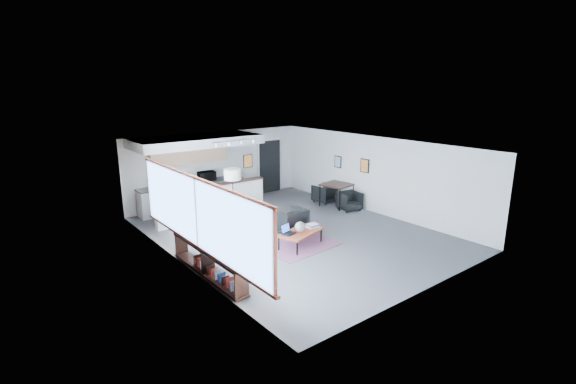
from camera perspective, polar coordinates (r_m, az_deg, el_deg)
room at (r=12.01m, az=0.73°, el=0.23°), size 7.02×9.02×2.62m
window at (r=9.45m, az=-12.36°, el=-3.11°), size 0.10×5.95×1.66m
console at (r=9.79m, az=-10.75°, el=-9.47°), size 0.35×3.00×0.80m
kitchenette at (r=14.45m, az=-12.31°, el=2.66°), size 4.20×1.96×2.60m
doorway at (r=16.86m, az=-2.59°, el=3.59°), size 1.10×0.12×2.15m
track_light at (r=13.23m, az=-7.29°, el=6.86°), size 1.60×0.07×0.15m
wall_art_lower at (r=14.59m, az=10.44°, el=3.55°), size 0.03×0.38×0.48m
wall_art_upper at (r=15.47m, az=6.84°, el=4.12°), size 0.03×0.34×0.44m
kilim_rug at (r=11.43m, az=1.72°, el=-7.36°), size 2.07×1.49×0.01m
coffee_table at (r=11.29m, az=1.74°, el=-5.57°), size 1.42×1.02×0.42m
laptop at (r=11.12m, az=-0.11°, el=-5.33°), size 0.40×0.36×0.25m
ceramic_pot at (r=11.22m, az=1.65°, el=-4.78°), size 0.28×0.28×0.28m
book_stack at (r=11.62m, az=3.37°, el=-4.59°), size 0.34×0.28×0.10m
coaster at (r=11.16m, az=3.09°, el=-5.65°), size 0.12×0.12×0.01m
armchair_left at (r=12.31m, az=-6.98°, el=-3.79°), size 1.00×0.97×0.84m
armchair_right at (r=12.20m, az=0.23°, el=-3.79°), size 0.84×0.79×0.86m
floor_lamp at (r=12.79m, az=-7.61°, el=2.12°), size 0.66×0.66×1.78m
dining_table at (r=14.99m, az=6.70°, el=0.83°), size 1.13×1.13×0.81m
dining_chair_near at (r=14.67m, az=8.40°, el=-1.30°), size 0.69×0.66×0.61m
dining_chair_far at (r=15.54m, az=5.01°, el=-0.25°), size 0.67×0.64×0.64m
microwave at (r=15.13m, az=-11.07°, el=2.29°), size 0.63×0.41×0.40m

